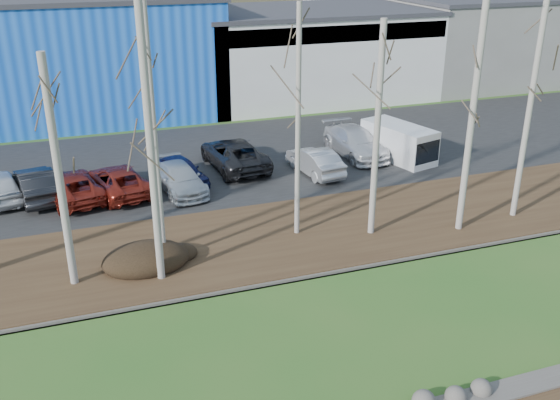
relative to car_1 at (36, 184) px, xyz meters
name	(u,v)px	position (x,y,z in m)	size (l,w,h in m)	color
river	(323,338)	(8.73, -15.12, -0.90)	(80.00, 8.00, 0.90)	black
far_bank_rocks	(281,278)	(8.73, -11.02, -0.90)	(80.00, 0.80, 0.46)	#47423D
far_bank	(256,240)	(8.73, -7.82, -0.83)	(80.00, 7.00, 0.15)	#382616
parking_lot	(201,163)	(8.73, 2.68, -0.83)	(80.00, 14.00, 0.14)	black
building_blue	(72,56)	(2.73, 16.68, 3.25)	(20.40, 12.24, 8.30)	blue
building_white	(307,52)	(20.73, 16.67, 2.51)	(18.36, 12.24, 6.80)	silver
building_grey	(475,39)	(36.73, 16.68, 2.75)	(14.28, 12.24, 7.30)	slate
dirt_mound	(146,258)	(4.02, -8.60, -0.42)	(3.38, 2.39, 0.66)	black
birch_2	(59,176)	(1.32, -9.02, 3.48)	(0.28, 0.28, 8.45)	#AEA79E
birch_3	(155,137)	(4.76, -8.46, 4.34)	(0.20, 0.20, 10.19)	#AEA79E
birch_4	(150,142)	(4.42, -9.73, 4.59)	(0.28, 0.28, 10.68)	#AEA79E
birch_5	(298,125)	(10.60, -7.80, 4.05)	(0.21, 0.21, 9.60)	#AEA79E
birch_6	(474,104)	(17.47, -9.75, 4.81)	(0.28, 0.28, 11.13)	#AEA79E
birch_7	(377,132)	(13.63, -8.85, 3.74)	(0.26, 0.26, 8.98)	#AEA79E
birch_8	(535,78)	(20.66, -9.37, 5.58)	(0.25, 0.25, 12.67)	#AEA79E
car_1	(36,184)	(0.00, 0.00, 0.00)	(1.61, 4.62, 1.52)	black
car_2	(119,181)	(3.85, -0.71, -0.08)	(2.26, 4.90, 1.36)	maroon
car_3	(179,178)	(6.76, -1.36, -0.09)	(1.87, 4.61, 1.34)	#AEB3B6
car_4	(180,171)	(7.01, -0.31, -0.07)	(1.62, 4.03, 1.37)	#161A45
car_5	(315,161)	(14.12, -1.27, -0.06)	(1.49, 4.27, 1.41)	#AFB0B2
car_6	(234,154)	(10.28, 1.07, 0.03)	(2.61, 5.67, 1.58)	black
car_7	(355,142)	(17.52, 0.82, 0.03)	(2.23, 5.48, 1.59)	#BDBDBF
car_8	(72,186)	(1.66, -0.71, -0.08)	(2.26, 4.90, 1.36)	maroon
van_white	(401,143)	(19.62, -0.77, 0.23)	(2.97, 4.85, 1.98)	white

